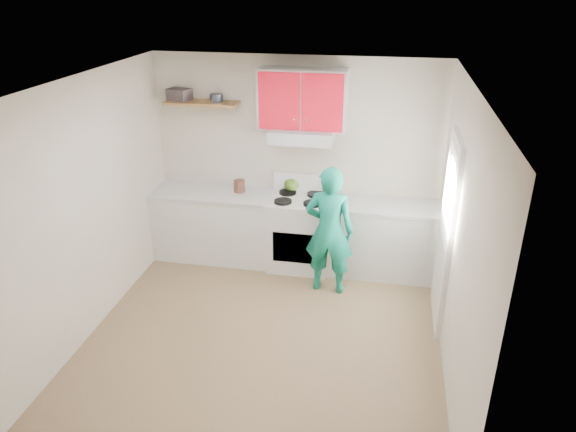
% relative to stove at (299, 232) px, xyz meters
% --- Properties ---
extents(floor, '(3.80, 3.80, 0.00)m').
position_rel_stove_xyz_m(floor, '(-0.10, -1.57, -0.46)').
color(floor, brown).
rests_on(floor, ground).
extents(ceiling, '(3.60, 3.80, 0.04)m').
position_rel_stove_xyz_m(ceiling, '(-0.10, -1.57, 2.14)').
color(ceiling, white).
rests_on(ceiling, floor).
extents(back_wall, '(3.60, 0.04, 2.60)m').
position_rel_stove_xyz_m(back_wall, '(-0.10, 0.32, 0.84)').
color(back_wall, beige).
rests_on(back_wall, floor).
extents(front_wall, '(3.60, 0.04, 2.60)m').
position_rel_stove_xyz_m(front_wall, '(-0.10, -3.47, 0.84)').
color(front_wall, beige).
rests_on(front_wall, floor).
extents(left_wall, '(0.04, 3.80, 2.60)m').
position_rel_stove_xyz_m(left_wall, '(-1.90, -1.57, 0.84)').
color(left_wall, beige).
rests_on(left_wall, floor).
extents(right_wall, '(0.04, 3.80, 2.60)m').
position_rel_stove_xyz_m(right_wall, '(1.70, -1.57, 0.84)').
color(right_wall, beige).
rests_on(right_wall, floor).
extents(door, '(0.05, 0.85, 2.05)m').
position_rel_stove_xyz_m(door, '(1.68, -0.88, 0.56)').
color(door, white).
rests_on(door, floor).
extents(door_glass, '(0.01, 0.55, 0.95)m').
position_rel_stove_xyz_m(door_glass, '(1.65, -0.88, 0.99)').
color(door_glass, white).
rests_on(door_glass, door).
extents(counter_left, '(1.52, 0.60, 0.90)m').
position_rel_stove_xyz_m(counter_left, '(-1.14, 0.02, -0.01)').
color(counter_left, silver).
rests_on(counter_left, floor).
extents(counter_right, '(1.32, 0.60, 0.90)m').
position_rel_stove_xyz_m(counter_right, '(1.04, 0.02, -0.01)').
color(counter_right, silver).
rests_on(counter_right, floor).
extents(stove, '(0.76, 0.65, 0.92)m').
position_rel_stove_xyz_m(stove, '(0.00, 0.00, 0.00)').
color(stove, white).
rests_on(stove, floor).
extents(range_hood, '(0.76, 0.44, 0.15)m').
position_rel_stove_xyz_m(range_hood, '(0.00, 0.10, 1.24)').
color(range_hood, silver).
rests_on(range_hood, back_wall).
extents(upper_cabinets, '(1.02, 0.33, 0.70)m').
position_rel_stove_xyz_m(upper_cabinets, '(0.00, 0.16, 1.66)').
color(upper_cabinets, red).
rests_on(upper_cabinets, back_wall).
extents(shelf, '(0.90, 0.30, 0.04)m').
position_rel_stove_xyz_m(shelf, '(-1.25, 0.18, 1.56)').
color(shelf, brown).
rests_on(shelf, back_wall).
extents(books, '(0.31, 0.26, 0.14)m').
position_rel_stove_xyz_m(books, '(-1.54, 0.20, 1.65)').
color(books, '#473F42').
rests_on(books, shelf).
extents(tin, '(0.20, 0.20, 0.09)m').
position_rel_stove_xyz_m(tin, '(-1.07, 0.20, 1.62)').
color(tin, '#333D4C').
rests_on(tin, shelf).
extents(kettle, '(0.22, 0.22, 0.17)m').
position_rel_stove_xyz_m(kettle, '(-0.15, 0.25, 0.54)').
color(kettle, '#497220').
rests_on(kettle, stove).
extents(crock, '(0.17, 0.17, 0.17)m').
position_rel_stove_xyz_m(crock, '(-0.79, 0.09, 0.53)').
color(crock, '#4C2D21').
rests_on(crock, counter_left).
extents(cutting_board, '(0.33, 0.28, 0.02)m').
position_rel_stove_xyz_m(cutting_board, '(0.84, -0.07, 0.45)').
color(cutting_board, olive).
rests_on(cutting_board, counter_right).
extents(silicone_mat, '(0.32, 0.28, 0.01)m').
position_rel_stove_xyz_m(silicone_mat, '(1.47, 0.00, 0.44)').
color(silicone_mat, red).
rests_on(silicone_mat, counter_right).
extents(person, '(0.58, 0.40, 1.55)m').
position_rel_stove_xyz_m(person, '(0.44, -0.52, 0.31)').
color(person, '#0D785F').
rests_on(person, floor).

